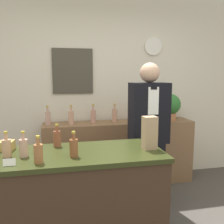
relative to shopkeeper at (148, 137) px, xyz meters
The scene contains 19 objects.
back_wall 1.14m from the shopkeeper, 113.28° to the left, with size 5.20×0.09×2.70m.
back_shelf 0.81m from the shopkeeper, 104.43° to the left, with size 2.12×0.40×0.91m.
display_counter 1.09m from the shopkeeper, 146.26° to the right, with size 1.46×0.67×0.90m.
shopkeeper is the anchor object (origin of this frame).
potted_plant 0.94m from the shopkeeper, 49.20° to the left, with size 0.30×0.30×0.38m.
paper_bag 0.66m from the shopkeeper, 109.73° to the right, with size 0.13×0.11×0.30m.
price_card_left 1.59m from the shopkeeper, 150.48° to the right, with size 0.09×0.02×0.06m.
gift_box 1.53m from the shopkeeper, 166.09° to the right, with size 0.14×0.13×0.09m.
counter_bottle_0 1.55m from the shopkeeper, 158.69° to the right, with size 0.07×0.07×0.22m.
counter_bottle_1 1.44m from the shopkeeper, 155.94° to the right, with size 0.07×0.07×0.22m.
counter_bottle_2 1.41m from the shopkeeper, 147.02° to the right, with size 0.07×0.07×0.22m.
counter_bottle_3 1.10m from the shopkeeper, 162.03° to the right, with size 0.07×0.07×0.22m.
counter_bottle_4 1.13m from the shopkeeper, 143.27° to the right, with size 0.07×0.07×0.22m.
shelf_bottle_0 1.35m from the shopkeeper, 149.51° to the left, with size 0.07×0.07×0.26m.
shelf_bottle_1 1.09m from the shopkeeper, 141.95° to the left, with size 0.07×0.07×0.26m.
shelf_bottle_2 0.91m from the shopkeeper, 127.94° to the left, with size 0.07×0.07×0.26m.
shelf_bottle_3 0.76m from the shopkeeper, 109.13° to the left, with size 0.07×0.07×0.26m.
shelf_bottle_4 0.71m from the shopkeeper, 84.93° to the left, with size 0.07×0.07×0.26m.
shelf_bottle_5 0.79m from the shopkeeper, 61.97° to the left, with size 0.07×0.07×0.26m.
Camera 1 is at (-0.61, -1.62, 1.58)m, focal length 40.00 mm.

